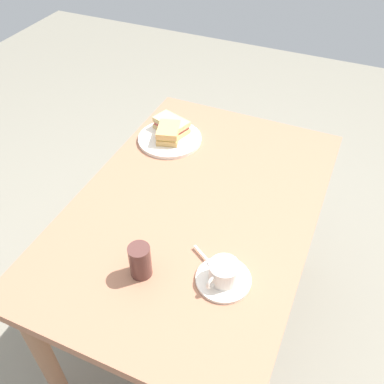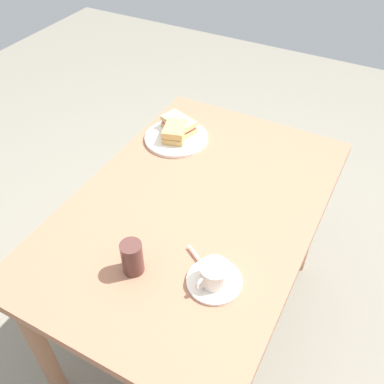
# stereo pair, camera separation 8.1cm
# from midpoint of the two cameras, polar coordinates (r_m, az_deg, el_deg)

# --- Properties ---
(ground_plane) EXTENTS (6.00, 6.00, 0.00)m
(ground_plane) POSITION_cam_midpoint_polar(r_m,az_deg,el_deg) (2.05, 1.44, -17.05)
(ground_plane) COLOR gray
(dining_table) EXTENTS (1.20, 0.80, 0.76)m
(dining_table) POSITION_cam_midpoint_polar(r_m,az_deg,el_deg) (1.52, 1.86, -4.64)
(dining_table) COLOR #9D664B
(dining_table) RESTS_ON ground_plane
(sandwich_plate) EXTENTS (0.26, 0.26, 0.01)m
(sandwich_plate) POSITION_cam_midpoint_polar(r_m,az_deg,el_deg) (1.73, -0.76, 7.26)
(sandwich_plate) COLOR silver
(sandwich_plate) RESTS_ON dining_table
(sandwich_front) EXTENTS (0.13, 0.11, 0.06)m
(sandwich_front) POSITION_cam_midpoint_polar(r_m,az_deg,el_deg) (1.70, -0.92, 8.04)
(sandwich_front) COLOR tan
(sandwich_front) RESTS_ON sandwich_plate
(sandwich_back) EXTENTS (0.12, 0.16, 0.05)m
(sandwich_back) POSITION_cam_midpoint_polar(r_m,az_deg,el_deg) (1.75, -0.43, 9.07)
(sandwich_back) COLOR tan
(sandwich_back) RESTS_ON sandwich_plate
(coffee_saucer) EXTENTS (0.16, 0.16, 0.01)m
(coffee_saucer) POSITION_cam_midpoint_polar(r_m,az_deg,el_deg) (1.24, 4.93, -11.92)
(coffee_saucer) COLOR silver
(coffee_saucer) RESTS_ON dining_table
(coffee_cup) EXTENTS (0.11, 0.09, 0.06)m
(coffee_cup) POSITION_cam_midpoint_polar(r_m,az_deg,el_deg) (1.21, 4.98, -10.94)
(coffee_cup) COLOR silver
(coffee_cup) RESTS_ON coffee_saucer
(spoon) EXTENTS (0.06, 0.09, 0.01)m
(spoon) POSITION_cam_midpoint_polar(r_m,az_deg,el_deg) (1.27, 2.96, -9.25)
(spoon) COLOR silver
(spoon) RESTS_ON coffee_saucer
(drinking_glass) EXTENTS (0.06, 0.06, 0.11)m
(drinking_glass) POSITION_cam_midpoint_polar(r_m,az_deg,el_deg) (1.23, -6.16, -8.83)
(drinking_glass) COLOR #4E2C27
(drinking_glass) RESTS_ON dining_table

